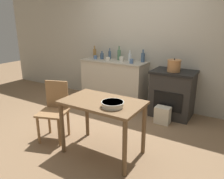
{
  "coord_description": "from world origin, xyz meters",
  "views": [
    {
      "loc": [
        1.87,
        -2.69,
        1.75
      ],
      "look_at": [
        0.0,
        0.4,
        0.61
      ],
      "focal_mm": 35.0,
      "sensor_mm": 36.0,
      "label": 1
    }
  ],
  "objects_px": {
    "work_table": "(103,110)",
    "chair": "(55,109)",
    "flour_sack": "(163,115)",
    "cup_far_right": "(131,61)",
    "mixing_bowl_large": "(113,104)",
    "cup_end_right": "(121,59)",
    "bottle_left": "(110,55)",
    "bottle_far_left": "(95,53)",
    "stove": "(173,93)",
    "bottle_center_right": "(143,57)",
    "bottle_mid_left": "(119,55)",
    "bottle_center": "(130,57)",
    "bottle_center_left": "(102,56)",
    "stock_pot": "(174,66)",
    "cup_mid_right": "(95,57)",
    "cup_right": "(108,59)"
  },
  "relations": [
    {
      "from": "flour_sack",
      "to": "cup_mid_right",
      "type": "relative_size",
      "value": 3.88
    },
    {
      "from": "cup_right",
      "to": "stove",
      "type": "bearing_deg",
      "value": 3.85
    },
    {
      "from": "bottle_center_right",
      "to": "bottle_center_left",
      "type": "bearing_deg",
      "value": -171.98
    },
    {
      "from": "work_table",
      "to": "chair",
      "type": "distance_m",
      "value": 0.88
    },
    {
      "from": "cup_far_right",
      "to": "stock_pot",
      "type": "bearing_deg",
      "value": 0.31
    },
    {
      "from": "chair",
      "to": "bottle_mid_left",
      "type": "distance_m",
      "value": 2.01
    },
    {
      "from": "bottle_mid_left",
      "to": "bottle_center_right",
      "type": "height_order",
      "value": "bottle_mid_left"
    },
    {
      "from": "bottle_far_left",
      "to": "bottle_left",
      "type": "xyz_separation_m",
      "value": [
        0.41,
        0.01,
        -0.01
      ]
    },
    {
      "from": "bottle_mid_left",
      "to": "cup_far_right",
      "type": "bearing_deg",
      "value": -29.18
    },
    {
      "from": "chair",
      "to": "stock_pot",
      "type": "bearing_deg",
      "value": 33.62
    },
    {
      "from": "chair",
      "to": "flour_sack",
      "type": "xyz_separation_m",
      "value": [
        1.26,
        1.34,
        -0.33
      ]
    },
    {
      "from": "stock_pot",
      "to": "bottle_center",
      "type": "xyz_separation_m",
      "value": [
        -1.0,
        0.21,
        0.05
      ]
    },
    {
      "from": "work_table",
      "to": "flour_sack",
      "type": "xyz_separation_m",
      "value": [
        0.4,
        1.31,
        -0.48
      ]
    },
    {
      "from": "bottle_center_right",
      "to": "cup_mid_right",
      "type": "xyz_separation_m",
      "value": [
        -1.05,
        -0.19,
        -0.06
      ]
    },
    {
      "from": "stove",
      "to": "bottle_center_right",
      "type": "distance_m",
      "value": 0.95
    },
    {
      "from": "cup_right",
      "to": "bottle_left",
      "type": "bearing_deg",
      "value": 114.2
    },
    {
      "from": "bottle_left",
      "to": "bottle_center",
      "type": "distance_m",
      "value": 0.51
    },
    {
      "from": "flour_sack",
      "to": "bottle_left",
      "type": "distance_m",
      "value": 1.82
    },
    {
      "from": "bottle_left",
      "to": "cup_right",
      "type": "bearing_deg",
      "value": -65.8
    },
    {
      "from": "work_table",
      "to": "cup_right",
      "type": "xyz_separation_m",
      "value": [
        -0.96,
        1.65,
        0.35
      ]
    },
    {
      "from": "chair",
      "to": "bottle_far_left",
      "type": "xyz_separation_m",
      "value": [
        -0.62,
        1.93,
        0.57
      ]
    },
    {
      "from": "bottle_center",
      "to": "bottle_left",
      "type": "bearing_deg",
      "value": 177.13
    },
    {
      "from": "mixing_bowl_large",
      "to": "bottle_left",
      "type": "height_order",
      "value": "bottle_left"
    },
    {
      "from": "cup_far_right",
      "to": "bottle_center",
      "type": "bearing_deg",
      "value": 124.31
    },
    {
      "from": "stock_pot",
      "to": "bottle_mid_left",
      "type": "distance_m",
      "value": 1.28
    },
    {
      "from": "flour_sack",
      "to": "cup_far_right",
      "type": "distance_m",
      "value": 1.22
    },
    {
      "from": "mixing_bowl_large",
      "to": "bottle_mid_left",
      "type": "xyz_separation_m",
      "value": [
        -1.05,
        2.01,
        0.26
      ]
    },
    {
      "from": "cup_end_right",
      "to": "cup_mid_right",
      "type": "bearing_deg",
      "value": -178.22
    },
    {
      "from": "bottle_far_left",
      "to": "bottle_mid_left",
      "type": "distance_m",
      "value": 0.65
    },
    {
      "from": "cup_right",
      "to": "cup_end_right",
      "type": "height_order",
      "value": "cup_end_right"
    },
    {
      "from": "bottle_center_left",
      "to": "bottle_center",
      "type": "relative_size",
      "value": 0.78
    },
    {
      "from": "bottle_center_right",
      "to": "cup_far_right",
      "type": "xyz_separation_m",
      "value": [
        -0.13,
        -0.26,
        -0.05
      ]
    },
    {
      "from": "mixing_bowl_large",
      "to": "bottle_left",
      "type": "xyz_separation_m",
      "value": [
        -1.29,
        2.02,
        0.24
      ]
    },
    {
      "from": "chair",
      "to": "cup_right",
      "type": "xyz_separation_m",
      "value": [
        -0.09,
        1.68,
        0.51
      ]
    },
    {
      "from": "mixing_bowl_large",
      "to": "cup_end_right",
      "type": "relative_size",
      "value": 2.82
    },
    {
      "from": "bottle_mid_left",
      "to": "cup_far_right",
      "type": "distance_m",
      "value": 0.48
    },
    {
      "from": "stove",
      "to": "flour_sack",
      "type": "xyz_separation_m",
      "value": [
        -0.03,
        -0.43,
        -0.29
      ]
    },
    {
      "from": "stove",
      "to": "mixing_bowl_large",
      "type": "xyz_separation_m",
      "value": [
        -0.21,
        -1.85,
        0.36
      ]
    },
    {
      "from": "bottle_left",
      "to": "cup_end_right",
      "type": "height_order",
      "value": "bottle_left"
    },
    {
      "from": "cup_end_right",
      "to": "work_table",
      "type": "bearing_deg",
      "value": -68.55
    },
    {
      "from": "work_table",
      "to": "chair",
      "type": "bearing_deg",
      "value": -178.46
    },
    {
      "from": "chair",
      "to": "stock_pot",
      "type": "relative_size",
      "value": 3.63
    },
    {
      "from": "flour_sack",
      "to": "bottle_center",
      "type": "relative_size",
      "value": 1.36
    },
    {
      "from": "bottle_left",
      "to": "cup_end_right",
      "type": "xyz_separation_m",
      "value": [
        0.38,
        -0.16,
        -0.04
      ]
    },
    {
      "from": "flour_sack",
      "to": "bottle_far_left",
      "type": "relative_size",
      "value": 1.15
    },
    {
      "from": "bottle_mid_left",
      "to": "cup_end_right",
      "type": "bearing_deg",
      "value": -46.13
    },
    {
      "from": "work_table",
      "to": "chair",
      "type": "height_order",
      "value": "chair"
    },
    {
      "from": "mixing_bowl_large",
      "to": "cup_far_right",
      "type": "height_order",
      "value": "cup_far_right"
    },
    {
      "from": "stock_pot",
      "to": "cup_mid_right",
      "type": "relative_size",
      "value": 3.1
    },
    {
      "from": "bottle_center_left",
      "to": "cup_end_right",
      "type": "xyz_separation_m",
      "value": [
        0.52,
        -0.04,
        -0.02
      ]
    }
  ]
}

